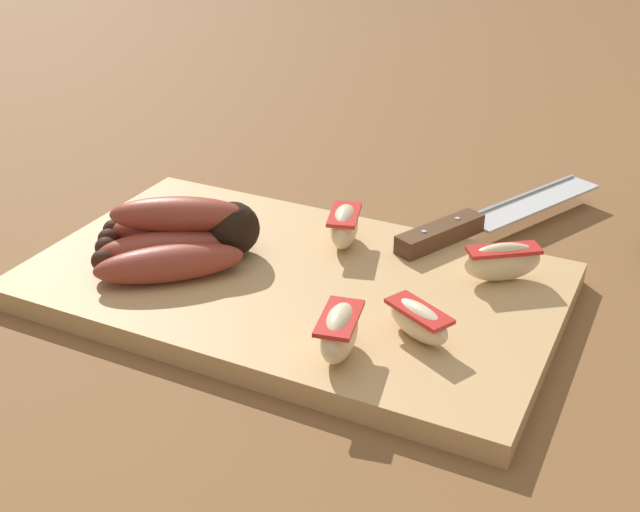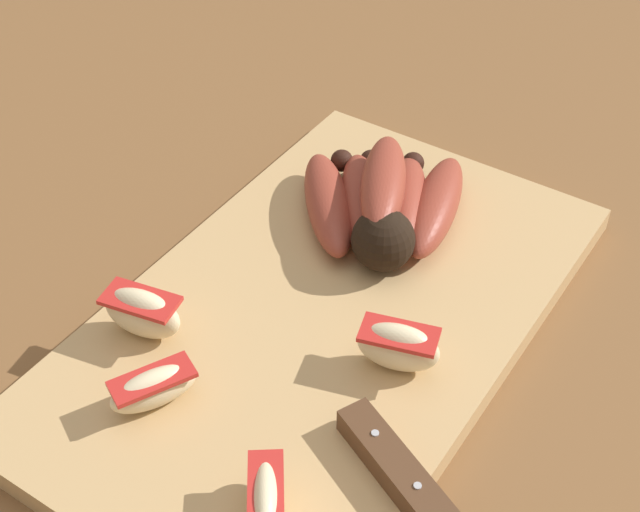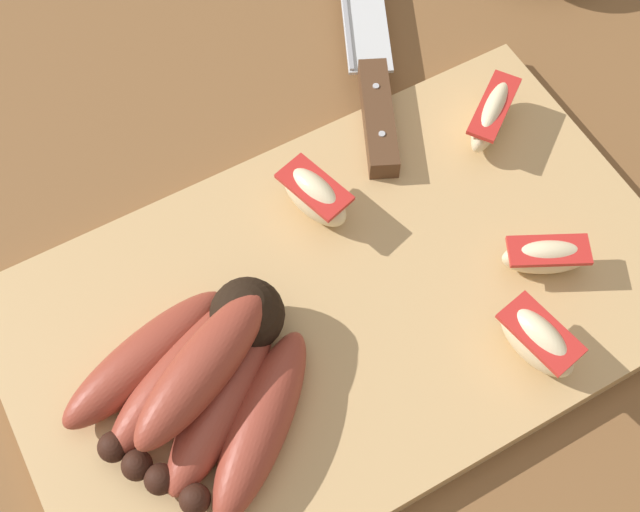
{
  "view_description": "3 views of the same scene",
  "coord_description": "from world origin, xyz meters",
  "px_view_note": "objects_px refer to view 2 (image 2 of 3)",
  "views": [
    {
      "loc": [
        -0.3,
        0.55,
        0.37
      ],
      "look_at": [
        -0.03,
        -0.01,
        0.04
      ],
      "focal_mm": 45.64,
      "sensor_mm": 36.0,
      "label": 1
    },
    {
      "loc": [
        -0.41,
        -0.26,
        0.51
      ],
      "look_at": [
        0.02,
        0.02,
        0.05
      ],
      "focal_mm": 52.22,
      "sensor_mm": 36.0,
      "label": 2
    },
    {
      "loc": [
        0.13,
        0.2,
        0.54
      ],
      "look_at": [
        -0.0,
        -0.02,
        0.05
      ],
      "focal_mm": 47.14,
      "sensor_mm": 36.0,
      "label": 3
    }
  ],
  "objects_px": {
    "apple_wedge_middle": "(266,507)",
    "apple_wedge_far": "(142,312)",
    "apple_wedge_extra": "(398,346)",
    "banana_bunch": "(382,204)",
    "apple_wedge_near": "(154,388)"
  },
  "relations": [
    {
      "from": "apple_wedge_middle",
      "to": "apple_wedge_far",
      "type": "relative_size",
      "value": 1.08
    },
    {
      "from": "apple_wedge_extra",
      "to": "apple_wedge_middle",
      "type": "bearing_deg",
      "value": 179.51
    },
    {
      "from": "banana_bunch",
      "to": "apple_wedge_far",
      "type": "height_order",
      "value": "banana_bunch"
    },
    {
      "from": "apple_wedge_near",
      "to": "apple_wedge_middle",
      "type": "relative_size",
      "value": 0.95
    },
    {
      "from": "banana_bunch",
      "to": "apple_wedge_extra",
      "type": "height_order",
      "value": "banana_bunch"
    },
    {
      "from": "banana_bunch",
      "to": "apple_wedge_extra",
      "type": "relative_size",
      "value": 2.76
    },
    {
      "from": "banana_bunch",
      "to": "apple_wedge_far",
      "type": "relative_size",
      "value": 2.76
    },
    {
      "from": "banana_bunch",
      "to": "apple_wedge_far",
      "type": "xyz_separation_m",
      "value": [
        -0.2,
        0.08,
        -0.0
      ]
    },
    {
      "from": "apple_wedge_middle",
      "to": "banana_bunch",
      "type": "bearing_deg",
      "value": 17.2
    },
    {
      "from": "apple_wedge_middle",
      "to": "apple_wedge_far",
      "type": "distance_m",
      "value": 0.18
    },
    {
      "from": "apple_wedge_middle",
      "to": "apple_wedge_far",
      "type": "xyz_separation_m",
      "value": [
        0.08,
        0.16,
        0.0
      ]
    },
    {
      "from": "banana_bunch",
      "to": "apple_wedge_extra",
      "type": "distance_m",
      "value": 0.15
    },
    {
      "from": "apple_wedge_near",
      "to": "apple_wedge_middle",
      "type": "distance_m",
      "value": 0.12
    },
    {
      "from": "apple_wedge_middle",
      "to": "apple_wedge_near",
      "type": "bearing_deg",
      "value": 73.59
    },
    {
      "from": "banana_bunch",
      "to": "apple_wedge_near",
      "type": "height_order",
      "value": "banana_bunch"
    }
  ]
}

